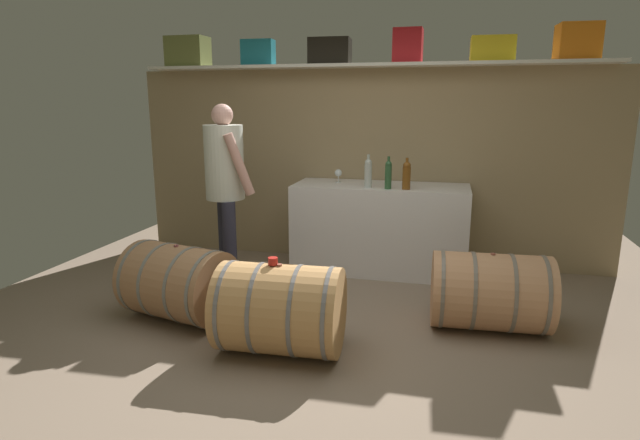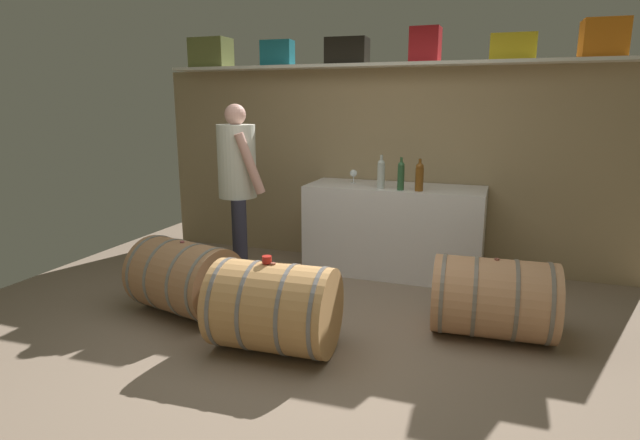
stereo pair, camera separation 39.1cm
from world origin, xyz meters
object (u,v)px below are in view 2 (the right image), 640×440
Objects in this scene: toolcase_olive at (211,53)px; toolcase_red at (425,45)px; wine_bottle_amber at (419,176)px; wine_bottle_clear at (381,173)px; toolcase_black at (347,51)px; wine_barrel_near at (274,307)px; toolcase_teal at (277,53)px; wine_glass at (353,174)px; tasting_cup at (267,260)px; wine_barrel_far at (184,278)px; wine_barrel_flank at (494,298)px; winemaker_pouring at (238,175)px; wine_bottle_green at (401,175)px; toolcase_orange at (604,39)px; toolcase_yellow at (513,47)px; work_cabinet at (394,230)px.

toolcase_olive is 1.31× the size of toolcase_red.
wine_bottle_clear is at bearing 175.68° from wine_bottle_amber.
toolcase_black reaches higher than wine_barrel_near.
wine_glass is at bearing -13.53° from toolcase_teal.
wine_bottle_amber is 1.95m from tasting_cup.
toolcase_black is 2.72m from tasting_cup.
wine_barrel_near is at bearing -88.93° from toolcase_black.
wine_barrel_far is (-0.81, -1.87, -1.92)m from toolcase_black.
wine_barrel_flank is 2.54m from winemaker_pouring.
wine_bottle_clear is (1.27, -0.43, -1.18)m from toolcase_teal.
wine_bottle_green is 0.63m from wine_glass.
wine_barrel_near is at bearing -155.73° from wine_barrel_flank.
wine_bottle_amber is at bearing -4.32° from wine_bottle_clear.
wine_bottle_green is 1.55m from winemaker_pouring.
toolcase_black reaches higher than tasting_cup.
toolcase_orange reaches higher than wine_glass.
toolcase_orange is 0.38× the size of wine_barrel_far.
toolcase_orange is 5.39× the size of tasting_cup.
wine_barrel_far is (-2.41, -1.87, -1.91)m from toolcase_yellow.
toolcase_teal is 0.78m from toolcase_black.
wine_bottle_clear reaches higher than wine_bottle_amber.
toolcase_black is 1.45m from wine_bottle_green.
wine_barrel_near is (-0.53, -1.75, -0.73)m from wine_bottle_green.
toolcase_orange is 2.53m from work_cabinet.
toolcase_orange is at bearing 74.87° from winemaker_pouring.
toolcase_teal is at bearing 178.58° from toolcase_yellow.
toolcase_yellow is 0.46× the size of wine_barrel_near.
tasting_cup is (0.90, -2.22, -1.57)m from toolcase_teal.
wine_bottle_green is 4.70× the size of tasting_cup.
wine_barrel_flank is at bearing 45.65° from winemaker_pouring.
wine_bottle_green is (2.29, -0.47, -1.21)m from toolcase_olive.
toolcase_yellow is 3.25m from wine_barrel_near.
wine_bottle_amber is at bearing 67.04° from tasting_cup.
toolcase_red is 0.19× the size of winemaker_pouring.
toolcase_teal is 1.02× the size of toolcase_red.
tasting_cup is (-0.02, -2.05, -0.33)m from wine_glass.
winemaker_pouring reaches higher than work_cabinet.
toolcase_yellow reaches higher than work_cabinet.
toolcase_red reaches higher than winemaker_pouring.
wine_barrel_near is (0.03, -2.05, -0.68)m from wine_glass.
wine_bottle_green is at bearing -28.27° from wine_glass.
wine_barrel_flank is (2.39, -1.47, -1.93)m from toolcase_teal.
wine_barrel_near is at bearing -106.72° from wine_bottle_green.
wine_bottle_amber is 2.31m from wine_barrel_far.
wine_barrel_flank is (1.44, 0.75, -0.02)m from wine_barrel_near.
wine_bottle_green reaches higher than work_cabinet.
toolcase_yellow is (0.80, 0.00, -0.05)m from toolcase_red.
toolcase_teal is 2.38m from toolcase_yellow.
winemaker_pouring reaches higher than wine_barrel_flank.
wine_bottle_green is 0.35× the size of wine_barrel_flank.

